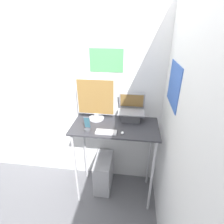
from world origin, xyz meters
The scene contains 10 objects.
ground_plane centered at (0.00, 0.00, 0.00)m, with size 12.00×12.00×0.00m, color slate.
wall_back centered at (0.00, 0.63, 1.30)m, with size 6.00×0.06×2.60m.
wall_side_right centered at (0.61, 0.00, 1.30)m, with size 0.06×6.00×2.60m.
desk centered at (0.00, 0.27, 0.96)m, with size 1.05×0.54×1.14m.
laptop centered at (0.18, 0.44, 1.24)m, with size 0.33×0.26×0.32m.
monitor centered at (-0.26, 0.40, 1.40)m, with size 0.47×0.19×0.54m.
keyboard centered at (-0.08, 0.10, 1.15)m, with size 0.24×0.10×0.02m.
mouse centered at (0.10, 0.10, 1.15)m, with size 0.03×0.05×0.02m.
cell_phone centered at (-0.30, 0.11, 1.20)m, with size 0.07×0.07×0.18m.
computer_tower centered at (-0.18, 0.35, 0.26)m, with size 0.23×0.45×0.52m.
Camera 1 is at (0.20, -1.55, 2.24)m, focal length 28.00 mm.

